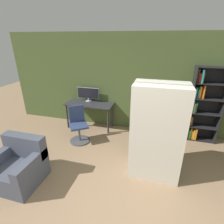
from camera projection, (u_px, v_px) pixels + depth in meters
ground_plane at (110, 220)px, 2.65m from camera, size 16.00×16.00×0.00m
wall_back at (140, 85)px, 4.82m from camera, size 8.00×0.06×2.70m
desk at (90, 107)px, 5.16m from camera, size 1.40×0.57×0.77m
monitor at (88, 94)px, 5.20m from camera, size 0.68×0.18×0.42m
office_chair at (79, 127)px, 4.56m from camera, size 0.61×0.61×0.94m
bookshelf at (201, 106)px, 4.45m from camera, size 0.74×0.34×1.93m
mattress_near at (157, 137)px, 3.09m from camera, size 0.94×0.27×1.85m
mattress_far at (158, 129)px, 3.37m from camera, size 0.94×0.26×1.85m
armchair at (19, 166)px, 3.29m from camera, size 0.85×0.80×0.85m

